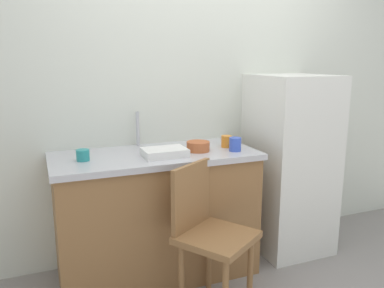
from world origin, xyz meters
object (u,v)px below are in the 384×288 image
Objects in this scene: dish_tray at (165,152)px; chair at (208,230)px; cup_blue at (235,144)px; cup_orange at (226,141)px; refrigerator at (289,164)px; terracotta_bowl at (198,146)px; cup_teal at (83,155)px.

chair is at bearing -69.80° from dish_tray.
cup_blue reaches higher than chair.
dish_tray is 3.35× the size of cup_orange.
chair is (-0.92, -0.50, -0.19)m from refrigerator.
refrigerator is at bearing 4.68° from terracotta_bowl.
refrigerator is 16.92× the size of cup_teal.
refrigerator is 16.55× the size of cup_orange.
chair is at bearing -35.38° from cup_teal.
cup_blue is at bearing 11.07° from chair.
chair is 0.58m from dish_tray.
refrigerator reaches higher than chair.
cup_teal reaches higher than chair.
refrigerator is at bearing 1.41° from cup_teal.
cup_blue is at bearing -6.76° from cup_teal.
cup_blue is 1.01m from cup_teal.
terracotta_bowl is at bearing -171.30° from cup_orange.
dish_tray is 3.01× the size of cup_blue.
dish_tray reaches higher than chair.
dish_tray is at bearing 175.05° from cup_blue.
cup_blue is at bearing -4.95° from dish_tray.
cup_teal is (-0.51, 0.08, 0.01)m from dish_tray.
refrigerator is 14.85× the size of cup_blue.
terracotta_bowl is at bearing -175.32° from refrigerator.
refrigerator reaches higher than cup_orange.
dish_tray is at bearing -8.52° from cup_teal.
cup_orange is (-0.00, 0.13, -0.00)m from cup_blue.
terracotta_bowl is 1.89× the size of cup_orange.
refrigerator is 0.84m from terracotta_bowl.
cup_orange is at bearing 20.20° from chair.
terracotta_bowl is (-0.81, -0.07, 0.22)m from refrigerator.
cup_blue is (0.49, -0.04, 0.02)m from dish_tray.
cup_blue is (0.35, 0.34, 0.43)m from chair.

